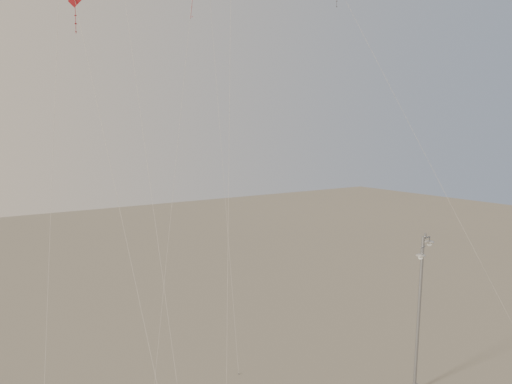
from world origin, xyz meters
TOP-DOWN VIEW (x-y plane):
  - street_lamp at (7.87, 3.66)m, footprint 1.58×0.82m
  - kite_1 at (-5.17, 11.82)m, footprint 2.99×13.45m
  - kite_3 at (-8.82, 5.49)m, footprint 0.90×12.36m
  - kite_4 at (13.59, 12.66)m, footprint 2.33×15.93m
  - kite_5 at (2.40, 16.35)m, footprint 2.26×7.38m
  - kite_7 at (0.31, 15.62)m, footprint 8.48×9.81m

SIDE VIEW (x-z plane):
  - street_lamp at x=7.87m, z-range 0.29..9.05m
  - kite_3 at x=-8.82m, z-range 4.03..24.15m
  - kite_4 at x=13.59m, z-range 6.32..31.44m
  - kite_1 at x=-5.17m, z-range 6.90..33.17m
  - kite_7 at x=0.31m, z-range 7.92..32.19m
  - kite_5 at x=2.40m, z-range 7.36..34.67m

